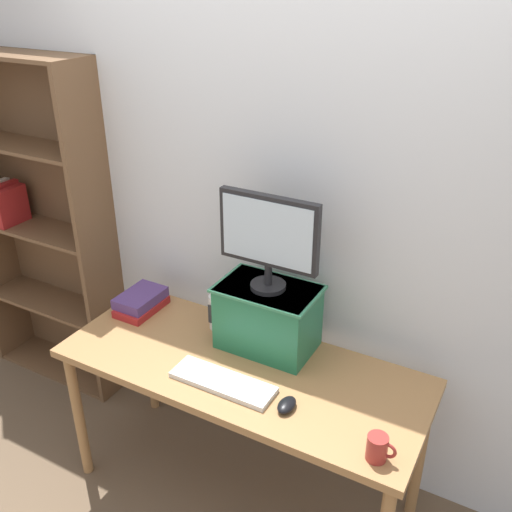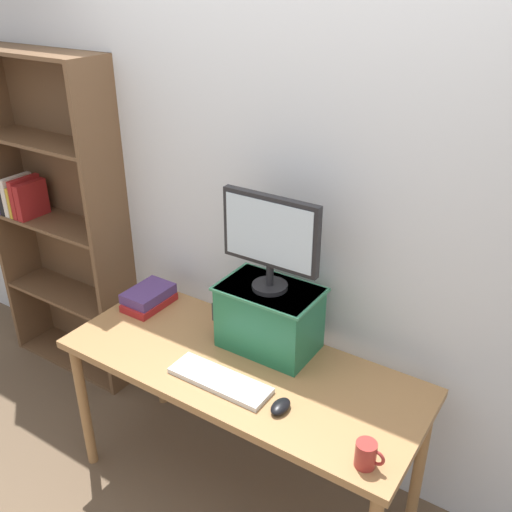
{
  "view_description": "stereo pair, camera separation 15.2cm",
  "coord_description": "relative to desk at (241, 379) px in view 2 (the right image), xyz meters",
  "views": [
    {
      "loc": [
        1.0,
        -1.69,
        2.28
      ],
      "look_at": [
        0.03,
        0.07,
        1.26
      ],
      "focal_mm": 40.0,
      "sensor_mm": 36.0,
      "label": 1
    },
    {
      "loc": [
        1.13,
        -1.61,
        2.28
      ],
      "look_at": [
        0.03,
        0.07,
        1.26
      ],
      "focal_mm": 40.0,
      "sensor_mm": 36.0,
      "label": 2
    }
  ],
  "objects": [
    {
      "name": "coffee_mug",
      "position": [
        0.68,
        -0.23,
        0.13
      ],
      "size": [
        0.11,
        0.07,
        0.1
      ],
      "color": "#9E2D28",
      "rests_on": "desk"
    },
    {
      "name": "ground_plane",
      "position": [
        0.0,
        0.0,
        -0.68
      ],
      "size": [
        12.0,
        12.0,
        0.0
      ],
      "primitive_type": "plane",
      "color": "brown"
    },
    {
      "name": "bookshelf_unit",
      "position": [
        -1.5,
        0.31,
        0.29
      ],
      "size": [
        0.89,
        0.28,
        1.91
      ],
      "color": "brown",
      "rests_on": "ground_plane"
    },
    {
      "name": "computer_monitor",
      "position": [
        0.03,
        0.18,
        0.62
      ],
      "size": [
        0.44,
        0.15,
        0.42
      ],
      "color": "black",
      "rests_on": "riser_box"
    },
    {
      "name": "keyboard",
      "position": [
        0.0,
        -0.15,
        0.09
      ],
      "size": [
        0.44,
        0.14,
        0.02
      ],
      "color": "silver",
      "rests_on": "desk"
    },
    {
      "name": "book_stack",
      "position": [
        -0.66,
        0.14,
        0.12
      ],
      "size": [
        0.17,
        0.26,
        0.09
      ],
      "color": "maroon",
      "rests_on": "desk"
    },
    {
      "name": "desk_speaker",
      "position": [
        -0.24,
        0.19,
        0.17
      ],
      "size": [
        0.08,
        0.09,
        0.17
      ],
      "color": "silver",
      "rests_on": "desk"
    },
    {
      "name": "computer_mouse",
      "position": [
        0.29,
        -0.15,
        0.1
      ],
      "size": [
        0.06,
        0.1,
        0.04
      ],
      "color": "black",
      "rests_on": "desk"
    },
    {
      "name": "back_wall",
      "position": [
        0.0,
        0.46,
        0.62
      ],
      "size": [
        7.0,
        0.08,
        2.6
      ],
      "color": "silver",
      "rests_on": "ground_plane"
    },
    {
      "name": "riser_box",
      "position": [
        0.03,
        0.18,
        0.24
      ],
      "size": [
        0.44,
        0.28,
        0.3
      ],
      "color": "#1E6642",
      "rests_on": "desk"
    },
    {
      "name": "desk",
      "position": [
        0.0,
        0.0,
        0.0
      ],
      "size": [
        1.6,
        0.65,
        0.76
      ],
      "color": "#9E7042",
      "rests_on": "ground_plane"
    }
  ]
}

